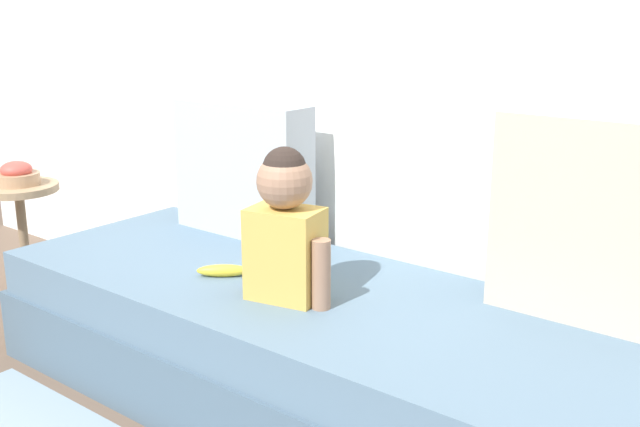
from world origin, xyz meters
The scene contains 9 objects.
ground_plane centered at (0.00, 0.00, 0.00)m, with size 12.00×12.00×0.00m, color brown.
back_wall centered at (0.00, 0.54, 1.27)m, with size 5.63×0.10×2.54m, color white.
couch centered at (0.00, 0.00, 0.20)m, with size 2.43×0.82×0.41m.
throw_pillow_left centered at (-0.67, 0.31, 0.66)m, with size 0.58×0.16×0.50m, color #B2BCC6.
throw_pillow_right centered at (0.67, 0.31, 0.69)m, with size 0.58×0.16×0.57m, color #C1B29E.
toddler centered at (-0.11, -0.10, 0.63)m, with size 0.32×0.19×0.46m.
banana centered at (-0.39, -0.09, 0.43)m, with size 0.17×0.04×0.04m, color yellow.
side_table centered at (-1.64, -0.05, 0.39)m, with size 0.33×0.33×0.52m.
fruit_bowl centered at (-1.64, -0.05, 0.56)m, with size 0.19×0.19×0.10m.
Camera 1 is at (1.28, -1.69, 1.26)m, focal length 42.34 mm.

